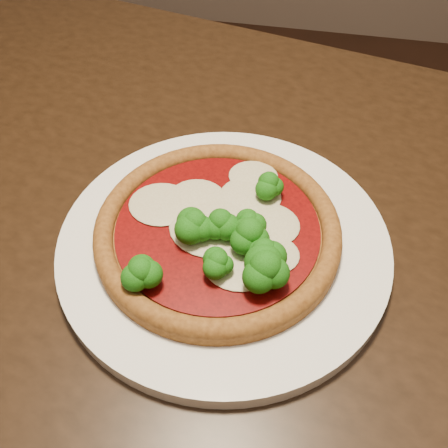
# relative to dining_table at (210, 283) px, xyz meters

# --- Properties ---
(dining_table) EXTENTS (1.39, 1.14, 0.75)m
(dining_table) POSITION_rel_dining_table_xyz_m (0.00, 0.00, 0.00)
(dining_table) COLOR black
(dining_table) RESTS_ON floor
(plate) EXTENTS (0.35, 0.35, 0.02)m
(plate) POSITION_rel_dining_table_xyz_m (0.02, -0.01, 0.10)
(plate) COLOR white
(plate) RESTS_ON dining_table
(pizza) EXTENTS (0.26, 0.26, 0.06)m
(pizza) POSITION_rel_dining_table_xyz_m (0.02, -0.02, 0.13)
(pizza) COLOR brown
(pizza) RESTS_ON plate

